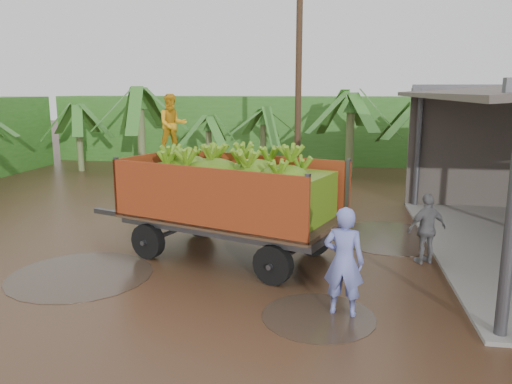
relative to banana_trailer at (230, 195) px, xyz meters
The scene contains 7 objects.
ground 1.58m from the banana_trailer, 110.58° to the left, with size 100.00×100.00×0.00m, color black.
hedge_north 16.57m from the banana_trailer, 97.49° to the left, with size 22.00×3.00×3.60m, color #2D661E.
banana_trailer is the anchor object (origin of this frame).
man_blue 3.86m from the banana_trailer, 46.41° to the right, with size 0.72×0.47×1.97m, color #6B75C3.
man_grey 4.61m from the banana_trailer, ahead, with size 0.96×0.40×1.63m, color slate.
utility_pole 8.79m from the banana_trailer, 83.68° to the left, with size 1.20×0.24×8.63m.
banana_plants 9.01m from the banana_trailer, 125.72° to the left, with size 25.19×19.81×4.16m.
Camera 1 is at (2.61, -11.64, 3.93)m, focal length 35.00 mm.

